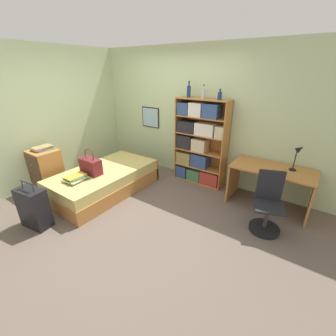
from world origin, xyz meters
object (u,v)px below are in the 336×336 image
at_px(bed, 106,180).
at_px(magazine_pile_on_dresser, 42,148).
at_px(suitcase, 34,208).
at_px(dresser, 47,171).
at_px(bookcase, 198,144).
at_px(bottle_clear, 220,96).
at_px(desk_lamp, 298,153).
at_px(desk, 271,180).
at_px(desk_chair, 267,212).
at_px(book_stack_on_bed, 75,178).
at_px(handbag, 91,166).
at_px(bottle_green, 189,91).
at_px(bottle_brown, 203,93).

bearing_deg(bed, magazine_pile_on_dresser, -150.19).
xyz_separation_m(suitcase, dresser, (-0.91, 0.71, 0.10)).
distance_m(dresser, bookcase, 2.94).
bearing_deg(dresser, bottle_clear, 38.33).
distance_m(dresser, magazine_pile_on_dresser, 0.43).
bearing_deg(bookcase, desk_lamp, -2.14).
relative_size(desk, desk_chair, 1.44).
bearing_deg(book_stack_on_bed, bed, 85.72).
relative_size(handbag, desk_chair, 0.53).
bearing_deg(desk_lamp, suitcase, -138.56).
bearing_deg(bed, desk, 24.76).
bearing_deg(desk, dresser, -153.07).
relative_size(bed, magazine_pile_on_dresser, 5.48).
distance_m(handbag, desk, 3.08).
xyz_separation_m(handbag, book_stack_on_bed, (-0.00, -0.32, -0.11)).
distance_m(book_stack_on_bed, bottle_green, 2.54).
bearing_deg(book_stack_on_bed, bottle_green, 62.65).
bearing_deg(bookcase, handbag, -127.52).
bearing_deg(magazine_pile_on_dresser, desk_lamp, 25.56).
bearing_deg(bookcase, suitcase, -114.73).
xyz_separation_m(dresser, desk, (3.59, 1.82, 0.10)).
relative_size(handbag, book_stack_on_bed, 1.23).
bearing_deg(suitcase, dresser, 141.96).
bearing_deg(desk, book_stack_on_bed, -146.38).
bearing_deg(desk_lamp, desk_chair, -102.50).
xyz_separation_m(book_stack_on_bed, bottle_brown, (1.29, 1.97, 1.27)).
bearing_deg(dresser, desk_chair, 17.47).
height_order(bed, desk_lamp, desk_lamp).
bearing_deg(dresser, bookcase, 42.73).
relative_size(bed, book_stack_on_bed, 5.16).
relative_size(magazine_pile_on_dresser, desk, 0.28).
bearing_deg(desk, bottle_green, 175.05).
distance_m(handbag, bottle_green, 2.25).
bearing_deg(suitcase, desk_lamp, 41.44).
height_order(bottle_brown, desk, bottle_brown).
bearing_deg(bottle_green, dresser, -133.85).
height_order(handbag, dresser, handbag).
bearing_deg(bottle_clear, desk_chair, -33.98).
height_order(magazine_pile_on_dresser, desk_chair, desk_chair).
bearing_deg(suitcase, bookcase, 65.27).
bearing_deg(magazine_pile_on_dresser, dresser, -41.64).
relative_size(handbag, desk, 0.37).
relative_size(bed, dresser, 2.44).
height_order(bed, bottle_clear, bottle_clear).
xyz_separation_m(dresser, bottle_clear, (2.51, 1.98, 1.34)).
distance_m(magazine_pile_on_dresser, bottle_green, 2.90).
relative_size(bottle_clear, desk_lamp, 0.43).
distance_m(dresser, bottle_clear, 3.46).
distance_m(bottle_clear, desk_chair, 2.06).
relative_size(dresser, bottle_green, 2.75).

